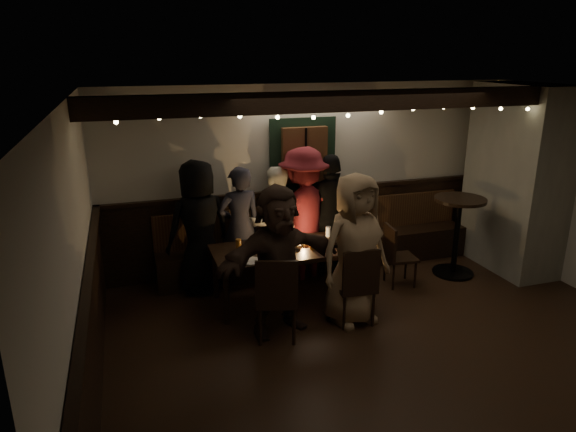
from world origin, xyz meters
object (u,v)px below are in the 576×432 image
object	(u,v)px
high_top	(457,227)
person_b	(240,227)
chair_near_left	(277,295)
person_d	(303,214)
chair_near_right	(357,282)
person_g	(354,250)
person_f	(278,260)
person_e	(332,216)
chair_end	(396,252)
dining_table	(293,252)
person_a	(199,227)
person_c	(275,223)

from	to	relation	value
high_top	person_b	xyz separation A→B (m)	(-2.93, 0.62, 0.10)
chair_near_left	person_d	world-z (taller)	person_d
chair_near_right	person_b	distance (m)	1.83
chair_near_left	person_g	world-z (taller)	person_g
person_f	person_e	bearing A→B (deg)	35.01
chair_end	person_e	distance (m)	0.99
dining_table	chair_near_right	xyz separation A→B (m)	(0.49, -0.82, -0.11)
chair_near_left	person_a	xyz separation A→B (m)	(-0.57, 1.53, 0.32)
chair_near_right	high_top	size ratio (longest dim) A/B	0.85
chair_near_left	chair_near_right	world-z (taller)	chair_near_left
person_g	chair_near_right	bearing A→B (deg)	-100.97
chair_end	person_f	xyz separation A→B (m)	(-1.82, -0.66, 0.37)
person_a	chair_near_left	bearing A→B (deg)	95.92
person_g	chair_end	bearing A→B (deg)	25.88
person_a	person_e	distance (m)	1.81
chair_end	person_g	xyz separation A→B (m)	(-0.94, -0.70, 0.41)
person_b	high_top	bearing A→B (deg)	161.55
chair_near_left	chair_end	world-z (taller)	chair_near_left
person_e	person_f	world-z (taller)	person_e
person_e	person_g	world-z (taller)	person_g
person_e	chair_near_left	bearing A→B (deg)	51.50
dining_table	person_f	distance (m)	0.79
dining_table	person_e	world-z (taller)	person_e
person_d	person_g	xyz separation A→B (m)	(0.13, -1.36, -0.03)
chair_end	person_e	xyz separation A→B (m)	(-0.66, 0.63, 0.38)
dining_table	person_e	size ratio (longest dim) A/B	1.16
high_top	person_b	bearing A→B (deg)	168.05
person_a	person_c	xyz separation A→B (m)	(1.04, 0.11, -0.09)
person_f	person_g	xyz separation A→B (m)	(0.88, -0.05, 0.04)
person_c	person_b	bearing A→B (deg)	4.25
person_c	dining_table	bearing A→B (deg)	86.21
dining_table	chair_end	xyz separation A→B (m)	(1.43, -0.00, -0.18)
person_f	person_d	bearing A→B (deg)	47.14
chair_end	person_d	size ratio (longest dim) A/B	0.46
chair_end	person_c	bearing A→B (deg)	152.12
high_top	person_d	xyz separation A→B (m)	(-2.05, 0.59, 0.21)
person_b	person_e	bearing A→B (deg)	170.93
chair_near_left	chair_end	size ratio (longest dim) A/B	1.17
person_a	person_g	xyz separation A→B (m)	(1.54, -1.36, 0.01)
high_top	person_e	bearing A→B (deg)	161.16
chair_near_left	person_g	xyz separation A→B (m)	(0.96, 0.17, 0.33)
chair_near_left	high_top	bearing A→B (deg)	18.10
chair_near_right	person_d	xyz separation A→B (m)	(-0.13, 1.47, 0.38)
dining_table	person_g	distance (m)	0.89
person_d	chair_near_left	bearing A→B (deg)	42.39
dining_table	chair_near_right	distance (m)	0.96
person_e	person_f	xyz separation A→B (m)	(-1.16, -1.28, -0.01)
chair_end	person_c	distance (m)	1.66
person_c	chair_near_left	bearing A→B (deg)	69.85
person_b	person_e	world-z (taller)	person_e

